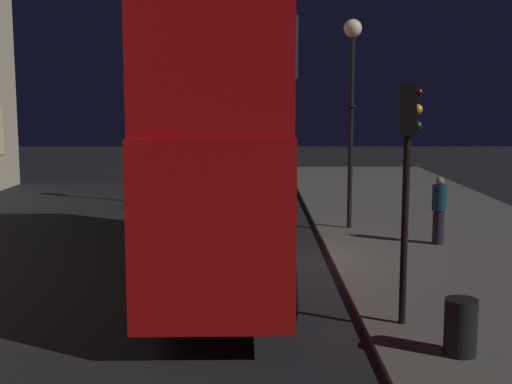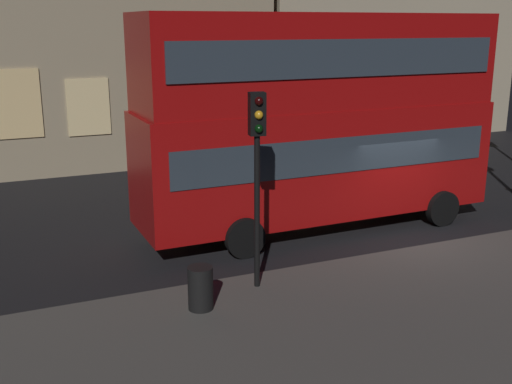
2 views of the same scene
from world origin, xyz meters
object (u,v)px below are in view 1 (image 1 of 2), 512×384
at_px(street_lamp, 352,75).
at_px(litter_bin, 461,327).
at_px(double_decker_bus, 221,135).
at_px(traffic_light_near_kerb, 408,153).
at_px(traffic_light_far_side, 151,125).
at_px(pedestrian, 439,210).

bearing_deg(street_lamp, litter_bin, -178.55).
bearing_deg(double_decker_bus, litter_bin, -141.57).
bearing_deg(traffic_light_near_kerb, litter_bin, -149.38).
xyz_separation_m(traffic_light_far_side, street_lamp, (-5.46, -6.67, 1.67)).
bearing_deg(pedestrian, traffic_light_far_side, 43.55).
distance_m(street_lamp, litter_bin, 10.94).
bearing_deg(traffic_light_far_side, street_lamp, 40.56).
distance_m(traffic_light_far_side, litter_bin, 17.25).
xyz_separation_m(double_decker_bus, traffic_light_near_kerb, (-3.19, -3.25, -0.13)).
bearing_deg(pedestrian, traffic_light_near_kerb, 155.35).
distance_m(street_lamp, pedestrian, 4.72).
xyz_separation_m(double_decker_bus, pedestrian, (3.22, -5.57, -2.14)).
bearing_deg(traffic_light_far_side, double_decker_bus, 5.79).
bearing_deg(traffic_light_far_side, pedestrian, 38.13).
relative_size(double_decker_bus, litter_bin, 11.57).
xyz_separation_m(double_decker_bus, litter_bin, (-4.63, -3.79, -2.63)).
bearing_deg(litter_bin, traffic_light_far_side, 23.94).
bearing_deg(traffic_light_far_side, traffic_light_near_kerb, 14.09).
bearing_deg(street_lamp, pedestrian, -138.53).
height_order(traffic_light_far_side, street_lamp, street_lamp).
relative_size(traffic_light_far_side, pedestrian, 2.30).
relative_size(traffic_light_far_side, litter_bin, 4.79).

